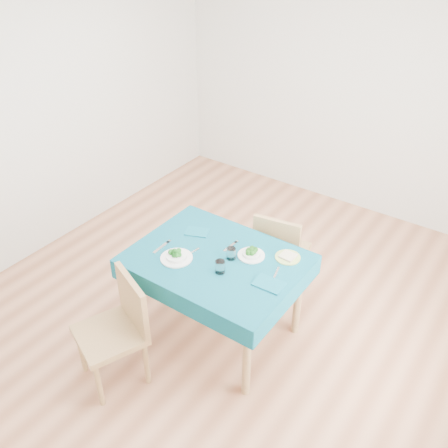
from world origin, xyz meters
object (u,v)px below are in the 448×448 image
Objects in this scene: table at (217,296)px; chair_near at (107,323)px; side_plate at (288,257)px; chair_far at (283,244)px; bowl_far at (251,253)px; bowl_near at (176,255)px.

chair_near is (-0.35, -0.80, 0.17)m from table.
chair_near is at bearing -125.16° from side_plate.
chair_far reaches higher than side_plate.
chair_near is 1.14m from bowl_far.
chair_near reaches higher than chair_far.
side_plate is (0.23, 0.14, -0.03)m from bowl_far.
bowl_near is at bearing -144.12° from side_plate.
chair_far is 4.93× the size of bowl_far.
bowl_near is at bearing 58.46° from chair_far.
table is 0.49m from bowl_far.
chair_near is at bearing -113.54° from table.
bowl_far is at bearing 85.47° from chair_far.
table is at bearing 69.69° from chair_far.
chair_near is 5.36× the size of bowl_far.
bowl_far is (0.04, -0.59, 0.29)m from chair_far.
bowl_far reaches higher than side_plate.
chair_far is 1.05m from bowl_near.
table is 1.14× the size of chair_near.
chair_near reaches higher than bowl_near.
chair_near is 0.68m from bowl_near.
table is 0.65m from side_plate.
bowl_near reaches higher than side_plate.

